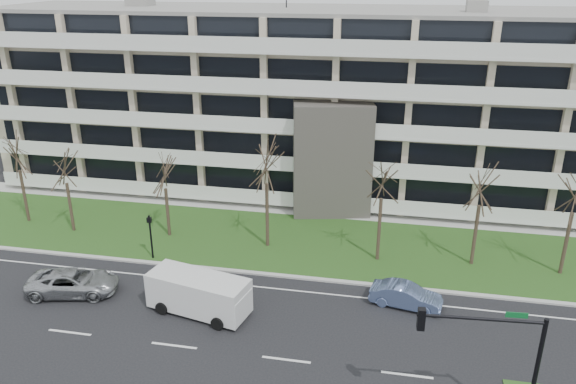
% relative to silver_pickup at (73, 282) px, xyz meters
% --- Properties ---
extents(ground, '(160.00, 160.00, 0.00)m').
position_rel_silver_pickup_xyz_m(ground, '(13.88, -3.71, -0.74)').
color(ground, black).
rests_on(ground, ground).
extents(grass_verge, '(90.00, 10.00, 0.06)m').
position_rel_silver_pickup_xyz_m(grass_verge, '(13.88, 9.29, -0.71)').
color(grass_verge, '#2C4F1A').
rests_on(grass_verge, ground).
extents(curb, '(90.00, 0.35, 0.12)m').
position_rel_silver_pickup_xyz_m(curb, '(13.88, 4.29, -0.68)').
color(curb, '#B2B2AD').
rests_on(curb, ground).
extents(sidewalk, '(90.00, 2.00, 0.08)m').
position_rel_silver_pickup_xyz_m(sidewalk, '(13.88, 14.79, -0.70)').
color(sidewalk, '#B2B2AD').
rests_on(sidewalk, ground).
extents(lane_edge_line, '(90.00, 0.12, 0.01)m').
position_rel_silver_pickup_xyz_m(lane_edge_line, '(13.88, 2.79, -0.74)').
color(lane_edge_line, white).
rests_on(lane_edge_line, ground).
extents(apartment_building, '(60.50, 15.10, 18.75)m').
position_rel_silver_pickup_xyz_m(apartment_building, '(13.87, 21.61, 6.87)').
color(apartment_building, '#C1AE96').
rests_on(apartment_building, ground).
extents(silver_pickup, '(5.74, 3.51, 1.49)m').
position_rel_silver_pickup_xyz_m(silver_pickup, '(0.00, 0.00, 0.00)').
color(silver_pickup, '#A5A8AC').
rests_on(silver_pickup, ground).
extents(blue_sedan, '(4.33, 2.17, 1.36)m').
position_rel_silver_pickup_xyz_m(blue_sedan, '(19.78, 2.40, -0.06)').
color(blue_sedan, '#6C83BC').
rests_on(blue_sedan, ground).
extents(white_van, '(6.17, 3.39, 2.26)m').
position_rel_silver_pickup_xyz_m(white_van, '(8.23, -0.46, 0.61)').
color(white_van, silver).
rests_on(white_van, ground).
extents(traffic_signal, '(5.12, 0.69, 5.94)m').
position_rel_silver_pickup_xyz_m(traffic_signal, '(23.09, -6.55, 3.10)').
color(traffic_signal, black).
rests_on(traffic_signal, ground).
extents(pedestrian_signal, '(0.33, 0.27, 3.21)m').
position_rel_silver_pickup_xyz_m(pedestrian_signal, '(2.91, 4.98, 1.30)').
color(pedestrian_signal, black).
rests_on(pedestrian_signal, ground).
extents(tree_0, '(3.75, 3.75, 7.51)m').
position_rel_silver_pickup_xyz_m(tree_0, '(-9.08, 8.83, 5.09)').
color(tree_0, '#382B21').
rests_on(tree_0, ground).
extents(tree_1, '(3.41, 3.41, 6.83)m').
position_rel_silver_pickup_xyz_m(tree_1, '(-4.71, 7.92, 4.56)').
color(tree_1, '#382B21').
rests_on(tree_1, ground).
extents(tree_2, '(3.32, 3.32, 6.64)m').
position_rel_silver_pickup_xyz_m(tree_2, '(2.67, 8.52, 4.41)').
color(tree_2, '#382B21').
rests_on(tree_2, ground).
extents(tree_3, '(4.24, 4.24, 8.49)m').
position_rel_silver_pickup_xyz_m(tree_3, '(10.16, 8.27, 5.86)').
color(tree_3, '#382B21').
rests_on(tree_3, ground).
extents(tree_4, '(4.01, 4.01, 8.03)m').
position_rel_silver_pickup_xyz_m(tree_4, '(17.91, 7.71, 5.50)').
color(tree_4, '#382B21').
rests_on(tree_4, ground).
extents(tree_5, '(3.80, 3.80, 7.61)m').
position_rel_silver_pickup_xyz_m(tree_5, '(24.11, 8.30, 5.17)').
color(tree_5, '#382B21').
rests_on(tree_5, ground).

